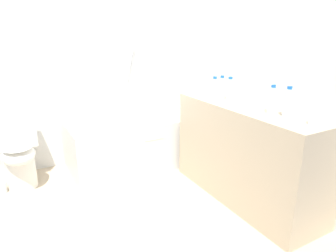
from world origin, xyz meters
name	(u,v)px	position (x,y,z in m)	size (l,w,h in m)	color
ground_plane	(127,205)	(0.00, 0.00, 0.00)	(3.60, 3.60, 0.00)	#C1AD8E
wall_back_tiled	(81,56)	(0.00, 1.24, 1.25)	(3.00, 0.10, 2.49)	silver
wall_right_mirror	(248,59)	(1.35, 0.00, 1.25)	(0.10, 2.78, 2.49)	silver
bathtub	(136,139)	(0.44, 0.80, 0.30)	(1.53, 0.78, 1.35)	silver
toilet	(19,154)	(-0.79, 0.86, 0.35)	(0.39, 0.54, 0.69)	white
vanity_counter	(247,153)	(1.04, -0.40, 0.45)	(0.53, 1.50, 0.89)	tan
sink_basin	(247,101)	(1.04, -0.35, 0.93)	(0.33, 0.33, 0.06)	white
sink_faucet	(264,99)	(1.23, -0.35, 0.92)	(0.11, 0.15, 0.07)	#B6B6BB
water_bottle_0	(215,87)	(0.99, 0.05, 0.99)	(0.07, 0.07, 0.20)	silver
water_bottle_1	(288,103)	(1.02, -0.79, 1.00)	(0.07, 0.07, 0.23)	silver
water_bottle_2	(230,89)	(1.04, -0.11, 0.99)	(0.07, 0.07, 0.21)	silver
water_bottle_3	(272,100)	(0.99, -0.67, 1.00)	(0.06, 0.06, 0.23)	silver
water_bottle_4	(222,88)	(1.01, -0.02, 1.00)	(0.07, 0.07, 0.22)	silver
drinking_glass_0	(220,95)	(0.95, -0.09, 0.94)	(0.07, 0.07, 0.09)	white
drinking_glass_1	(201,89)	(0.97, 0.25, 0.94)	(0.07, 0.07, 0.09)	white
drinking_glass_2	(314,119)	(1.02, -1.02, 0.94)	(0.07, 0.07, 0.09)	white
soap_dish	(296,121)	(0.96, -0.92, 0.90)	(0.09, 0.06, 0.02)	white
toilet_paper_roll	(1,188)	(-0.99, 0.80, 0.05)	(0.11, 0.11, 0.11)	white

